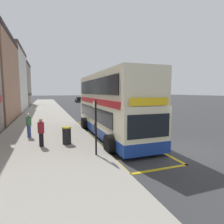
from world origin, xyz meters
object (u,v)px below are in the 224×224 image
bus_stop_sign (95,122)px  pedestrian_waiting_near_sign (41,131)px  parked_car_white_far (96,101)px  pedestrian_further_back (29,124)px  litter_bin (67,135)px  parked_car_silver_kerbside (108,104)px  double_decker_bus (111,107)px  parked_car_black_across (79,100)px

bus_stop_sign → pedestrian_waiting_near_sign: bus_stop_sign is taller
parked_car_white_far → pedestrian_further_back: bearing=64.8°
litter_bin → parked_car_silver_kerbside: bearing=66.2°
parked_car_silver_kerbside → pedestrian_further_back: bearing=-121.8°
bus_stop_sign → pedestrian_waiting_near_sign: (-2.51, 2.30, -0.73)m
pedestrian_waiting_near_sign → litter_bin: (1.38, 0.01, -0.34)m
parked_car_white_far → litter_bin: (-10.66, -33.20, -0.15)m
bus_stop_sign → parked_car_silver_kerbside: bus_stop_sign is taller
parked_car_silver_kerbside → pedestrian_further_back: (-13.04, -22.08, 0.21)m
pedestrian_waiting_near_sign → bus_stop_sign: bearing=-42.5°
double_decker_bus → pedestrian_further_back: size_ratio=6.46×
double_decker_bus → litter_bin: double_decker_bus is taller
parked_car_black_across → parked_car_white_far: size_ratio=1.00×
double_decker_bus → pedestrian_waiting_near_sign: bearing=-160.8°
parked_car_silver_kerbside → litter_bin: size_ratio=4.18×
pedestrian_further_back → litter_bin: 3.32m
parked_car_silver_kerbside → parked_car_black_across: bearing=95.9°
pedestrian_waiting_near_sign → pedestrian_further_back: size_ratio=0.97×
bus_stop_sign → litter_bin: bus_stop_sign is taller
double_decker_bus → parked_car_silver_kerbside: double_decker_bus is taller
litter_bin → bus_stop_sign: bearing=-64.0°
double_decker_bus → litter_bin: bearing=-153.9°
pedestrian_waiting_near_sign → litter_bin: bearing=0.5°
parked_car_silver_kerbside → pedestrian_further_back: pedestrian_further_back is taller
parked_car_white_far → bus_stop_sign: bearing=72.5°
parked_car_black_across → parked_car_silver_kerbside: same height
bus_stop_sign → parked_car_white_far: bus_stop_sign is taller
pedestrian_further_back → parked_car_silver_kerbside: bearing=59.4°
double_decker_bus → pedestrian_waiting_near_sign: size_ratio=6.65×
bus_stop_sign → litter_bin: bearing=116.0°
double_decker_bus → parked_car_silver_kerbside: (7.53, 22.92, -1.26)m
parked_car_black_across → parked_car_silver_kerbside: 20.12m
pedestrian_further_back → parked_car_black_across: bearing=75.9°
parked_car_white_far → pedestrian_waiting_near_sign: size_ratio=2.69×
parked_car_black_across → pedestrian_further_back: (-10.55, -42.04, 0.21)m
bus_stop_sign → double_decker_bus: bearing=60.9°
double_decker_bus → pedestrian_waiting_near_sign: 5.09m
parked_car_black_across → pedestrian_waiting_near_sign: pedestrian_waiting_near_sign is taller
bus_stop_sign → parked_car_silver_kerbside: (9.72, 26.85, -0.91)m
parked_car_silver_kerbside → litter_bin: 26.83m
bus_stop_sign → parked_car_black_across: bus_stop_sign is taller
parked_car_black_across → parked_car_white_far: bearing=-79.2°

